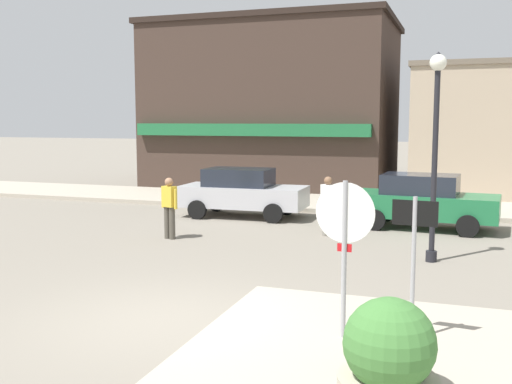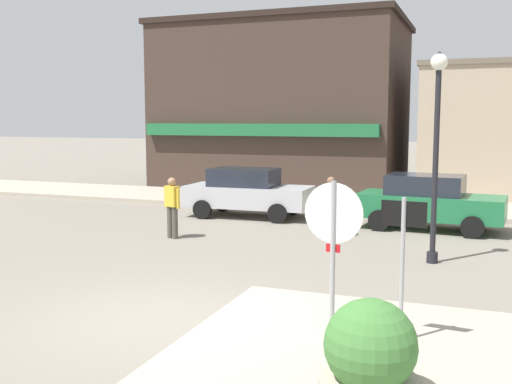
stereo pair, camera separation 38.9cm
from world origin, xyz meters
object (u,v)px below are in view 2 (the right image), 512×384
(stop_sign, at_px, (333,239))
(pedestrian_crossing_near, at_px, (331,205))
(lamp_post, at_px, (437,127))
(one_way_sign, at_px, (403,255))
(parked_car_nearest, at_px, (247,192))
(planter, at_px, (370,360))
(pedestrian_crossing_far, at_px, (172,206))
(parked_car_second, at_px, (429,201))

(stop_sign, xyz_separation_m, pedestrian_crossing_near, (-1.90, 7.70, -0.65))
(lamp_post, bearing_deg, one_way_sign, -89.92)
(lamp_post, height_order, parked_car_nearest, lamp_post)
(parked_car_nearest, bearing_deg, lamp_post, -35.83)
(lamp_post, relative_size, parked_car_nearest, 1.12)
(one_way_sign, relative_size, planter, 1.71)
(pedestrian_crossing_far, bearing_deg, lamp_post, -3.50)
(lamp_post, bearing_deg, parked_car_nearest, 144.17)
(parked_car_nearest, relative_size, pedestrian_crossing_near, 2.51)
(stop_sign, distance_m, pedestrian_crossing_near, 7.95)
(parked_car_nearest, distance_m, parked_car_second, 5.65)
(lamp_post, bearing_deg, parked_car_second, 96.08)
(pedestrian_crossing_near, bearing_deg, parked_car_nearest, 145.20)
(stop_sign, xyz_separation_m, pedestrian_crossing_far, (-5.74, 6.00, -0.65))
(pedestrian_crossing_near, distance_m, pedestrian_crossing_far, 4.20)
(planter, xyz_separation_m, parked_car_second, (-0.35, 11.31, 0.25))
(pedestrian_crossing_far, bearing_deg, parked_car_second, 31.08)
(parked_car_nearest, relative_size, parked_car_second, 0.98)
(one_way_sign, bearing_deg, parked_car_second, 92.69)
(stop_sign, height_order, parked_car_second, stop_sign)
(one_way_sign, distance_m, parked_car_second, 9.56)
(lamp_post, distance_m, pedestrian_crossing_far, 6.96)
(one_way_sign, height_order, pedestrian_crossing_near, one_way_sign)
(parked_car_second, xyz_separation_m, pedestrian_crossing_far, (-6.18, -3.73, 0.06))
(one_way_sign, height_order, pedestrian_crossing_far, one_way_sign)
(planter, xyz_separation_m, lamp_post, (0.09, 7.18, 2.40))
(planter, relative_size, pedestrian_crossing_far, 0.76)
(planter, xyz_separation_m, pedestrian_crossing_near, (-2.70, 9.28, 0.31))
(one_way_sign, bearing_deg, stop_sign, -167.97)
(lamp_post, distance_m, pedestrian_crossing_near, 4.07)
(pedestrian_crossing_near, bearing_deg, parked_car_second, 40.87)
(stop_sign, distance_m, parked_car_second, 9.76)
(stop_sign, height_order, pedestrian_crossing_far, stop_sign)
(lamp_post, bearing_deg, stop_sign, -99.00)
(parked_car_second, bearing_deg, pedestrian_crossing_far, -148.92)
(planter, bearing_deg, lamp_post, 89.30)
(stop_sign, height_order, one_way_sign, stop_sign)
(planter, distance_m, pedestrian_crossing_near, 9.67)
(planter, relative_size, lamp_post, 0.27)
(stop_sign, xyz_separation_m, parked_car_second, (0.45, 9.73, -0.71))
(parked_car_nearest, bearing_deg, stop_sign, -62.51)
(stop_sign, bearing_deg, lamp_post, 81.00)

